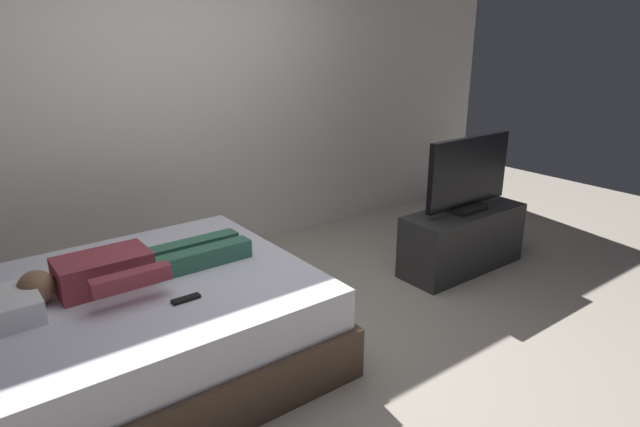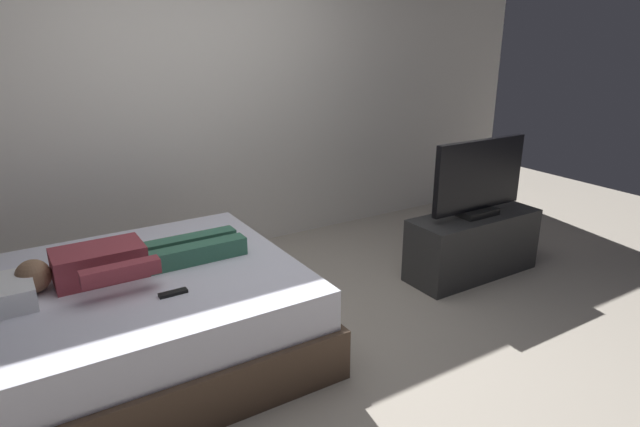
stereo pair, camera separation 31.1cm
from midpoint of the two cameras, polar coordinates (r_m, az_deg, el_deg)
ground_plane at (r=3.40m, az=1.23°, el=-14.31°), size 10.00×10.00×0.00m
back_wall at (r=4.68m, az=-7.11°, el=13.06°), size 6.40×0.10×2.80m
bed at (r=3.30m, az=-17.07°, el=-10.97°), size 1.99×1.63×0.54m
person at (r=3.21m, az=-17.49°, el=-4.78°), size 1.26×0.46×0.18m
remote at (r=2.92m, az=-12.35°, el=-8.29°), size 0.15×0.04×0.02m
tv_stand at (r=4.47m, az=17.77°, el=-3.19°), size 1.10×0.40×0.50m
tv at (r=4.31m, az=18.48°, el=3.42°), size 0.88×0.20×0.59m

